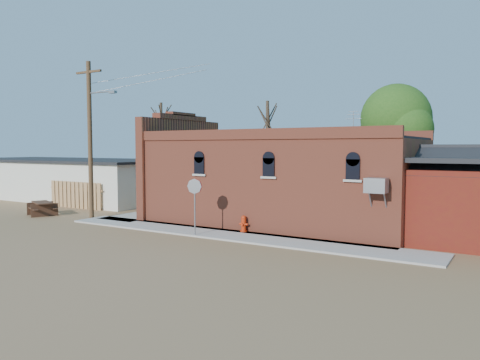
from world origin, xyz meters
The scene contains 15 objects.
ground centered at (0.00, 0.00, 0.00)m, with size 120.00×120.00×0.00m, color brown.
sidewalk_south centered at (1.50, 0.90, 0.04)m, with size 19.00×2.20×0.08m, color #9E9991.
sidewalk_west centered at (-6.30, 6.00, 0.04)m, with size 2.60×10.00×0.08m, color #9E9991.
brick_bar centered at (1.64, 5.49, 2.34)m, with size 16.40×7.97×6.30m.
red_shed centered at (11.50, 5.50, 2.27)m, with size 5.40×6.40×4.30m.
storage_building centered at (-19.00, 8.00, 1.60)m, with size 20.40×8.40×3.17m.
wood_fence centered at (-12.80, 3.80, 0.90)m, with size 5.20×0.10×1.80m, color #AA7A4C, non-canonical shape.
utility_pole centered at (-8.14, 1.20, 4.77)m, with size 3.12×0.26×9.00m.
tree_bare_near centered at (-3.00, 13.00, 5.96)m, with size 2.80×2.80×7.65m.
tree_bare_far centered at (-14.00, 14.00, 6.36)m, with size 2.80×2.80×8.16m.
tree_leafy centered at (6.00, 13.50, 5.93)m, with size 4.40×4.40×8.15m.
fire_hydrant centered at (1.75, 1.80, 0.47)m, with size 0.45×0.43×0.79m.
stop_sign centered at (0.19, 0.00, 2.08)m, with size 0.69×0.25×2.60m.
trash_barrel centered at (-6.81, 4.70, 0.49)m, with size 0.53×0.53×0.82m, color navy.
picnic_table centered at (-11.75, 0.50, 0.54)m, with size 2.40×2.14×0.82m.
Camera 1 is at (13.21, -17.20, 4.12)m, focal length 35.00 mm.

